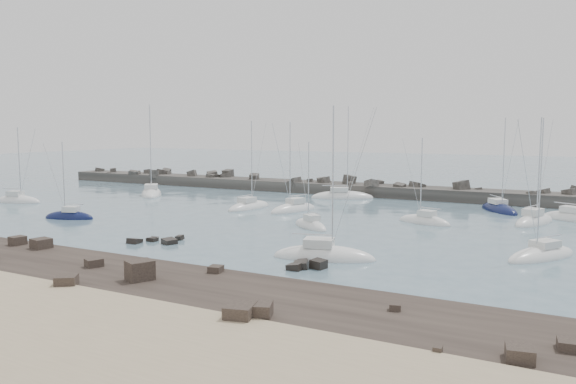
% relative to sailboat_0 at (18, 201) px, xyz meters
% --- Properties ---
extents(ground, '(400.00, 400.00, 0.00)m').
position_rel_sailboat_0_xyz_m(ground, '(42.87, -3.91, -0.16)').
color(ground, slate).
rests_on(ground, ground).
extents(rock_shelf, '(140.00, 12.00, 2.12)m').
position_rel_sailboat_0_xyz_m(rock_shelf, '(42.77, -25.90, -0.14)').
color(rock_shelf, '#2A221D').
rests_on(rock_shelf, ground).
extents(rock_cluster_near, '(4.70, 4.33, 1.07)m').
position_rel_sailboat_0_xyz_m(rock_cluster_near, '(38.65, -13.36, -0.09)').
color(rock_cluster_near, black).
rests_on(rock_cluster_near, ground).
extents(rock_cluster_far, '(3.32, 3.47, 1.41)m').
position_rel_sailboat_0_xyz_m(rock_cluster_far, '(56.43, -15.58, -0.12)').
color(rock_cluster_far, black).
rests_on(rock_cluster_far, ground).
extents(breakwater, '(115.00, 7.26, 4.98)m').
position_rel_sailboat_0_xyz_m(breakwater, '(35.34, 34.09, 0.13)').
color(breakwater, '#33302D').
rests_on(breakwater, ground).
extents(sailboat_0, '(8.02, 4.33, 12.37)m').
position_rel_sailboat_0_xyz_m(sailboat_0, '(0.00, 0.00, 0.00)').
color(sailboat_0, white).
rests_on(sailboat_0, ground).
extents(sailboat_1, '(9.17, 10.07, 16.39)m').
position_rel_sailboat_0_xyz_m(sailboat_1, '(11.31, 17.03, -0.01)').
color(sailboat_1, white).
rests_on(sailboat_1, ground).
extents(sailboat_2, '(6.74, 3.85, 10.45)m').
position_rel_sailboat_0_xyz_m(sailboat_2, '(19.47, -7.08, -0.01)').
color(sailboat_2, '#0F163F').
rests_on(sailboat_2, ground).
extents(sailboat_3, '(3.65, 8.60, 13.21)m').
position_rel_sailboat_0_xyz_m(sailboat_3, '(34.50, 11.01, -0.02)').
color(sailboat_3, white).
rests_on(sailboat_3, ground).
extents(sailboat_4, '(10.43, 7.15, 15.78)m').
position_rel_sailboat_0_xyz_m(sailboat_4, '(41.48, 28.08, -0.01)').
color(sailboat_4, white).
rests_on(sailboat_4, ground).
extents(sailboat_5, '(6.46, 5.50, 10.55)m').
position_rel_sailboat_0_xyz_m(sailboat_5, '(48.71, 1.51, -0.01)').
color(sailboat_5, white).
rests_on(sailboat_5, ground).
extents(sailboat_6, '(4.82, 8.54, 13.08)m').
position_rel_sailboat_0_xyz_m(sailboat_6, '(41.12, 11.85, -0.00)').
color(sailboat_6, white).
rests_on(sailboat_6, ground).
extents(sailboat_7, '(9.32, 5.00, 14.15)m').
position_rel_sailboat_0_xyz_m(sailboat_7, '(56.45, -11.87, -0.01)').
color(sailboat_7, white).
rests_on(sailboat_7, ground).
extents(sailboat_8, '(7.10, 8.60, 13.62)m').
position_rel_sailboat_0_xyz_m(sailboat_8, '(65.79, 24.99, -0.02)').
color(sailboat_8, '#0F163F').
rests_on(sailboat_8, ground).
extents(sailboat_9, '(7.12, 3.97, 11.00)m').
position_rel_sailboat_0_xyz_m(sailboat_9, '(59.36, 10.43, -0.01)').
color(sailboat_9, white).
rests_on(sailboat_9, ground).
extents(sailboat_10, '(5.16, 8.87, 13.58)m').
position_rel_sailboat_0_xyz_m(sailboat_10, '(70.86, 16.28, 0.00)').
color(sailboat_10, white).
rests_on(sailboat_10, ground).
extents(sailboat_11, '(6.49, 8.38, 13.01)m').
position_rel_sailboat_0_xyz_m(sailboat_11, '(72.98, -2.67, -0.03)').
color(sailboat_11, white).
rests_on(sailboat_11, ground).
extents(sailboat_13, '(8.28, 5.65, 12.78)m').
position_rel_sailboat_0_xyz_m(sailboat_13, '(74.96, 20.94, -0.01)').
color(sailboat_13, white).
rests_on(sailboat_13, ground).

